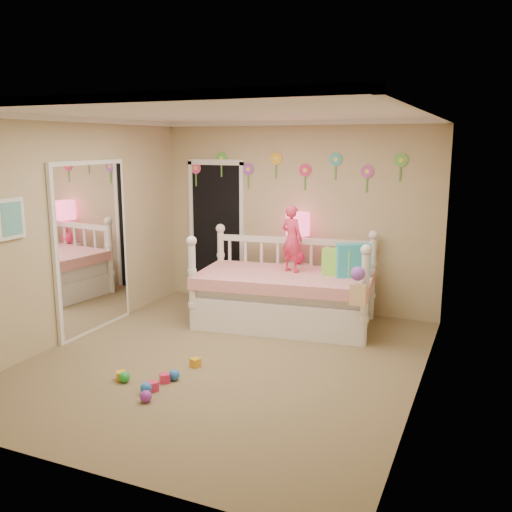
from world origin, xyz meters
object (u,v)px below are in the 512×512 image
at_px(daybed, 285,278).
at_px(table_lamp, 298,230).
at_px(nightstand, 297,287).
at_px(child, 292,239).

xyz_separation_m(daybed, table_lamp, (-0.06, 0.64, 0.53)).
bearing_deg(table_lamp, nightstand, 0.00).
distance_m(child, table_lamp, 0.53).
bearing_deg(daybed, nightstand, 87.69).
relative_size(daybed, child, 2.59).
bearing_deg(child, daybed, 87.57).
bearing_deg(nightstand, table_lamp, 179.12).
xyz_separation_m(daybed, child, (0.05, 0.12, 0.50)).
bearing_deg(table_lamp, daybed, -84.99).
xyz_separation_m(child, table_lamp, (-0.10, 0.52, 0.03)).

